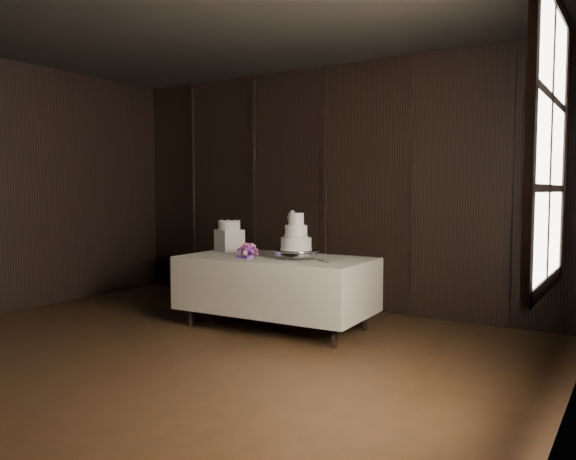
# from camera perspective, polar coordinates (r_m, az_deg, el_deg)

# --- Properties ---
(room) EXTENTS (6.08, 7.08, 3.08)m
(room) POSITION_cam_1_polar(r_m,az_deg,el_deg) (4.34, -18.96, 4.39)
(room) COLOR black
(room) RESTS_ON ground
(window) EXTENTS (0.06, 1.16, 1.56)m
(window) POSITION_cam_1_polar(r_m,az_deg,el_deg) (3.25, 25.15, 7.97)
(window) COLOR black
(window) RESTS_ON room
(display_table) EXTENTS (2.04, 1.13, 0.76)m
(display_table) POSITION_cam_1_polar(r_m,az_deg,el_deg) (5.95, -1.23, -6.04)
(display_table) COLOR beige
(display_table) RESTS_ON ground
(cake_stand) EXTENTS (0.62, 0.62, 0.09)m
(cake_stand) POSITION_cam_1_polar(r_m,az_deg,el_deg) (5.78, 0.83, -2.45)
(cake_stand) COLOR silver
(cake_stand) RESTS_ON display_table
(wedding_cake) EXTENTS (0.36, 0.31, 0.38)m
(wedding_cake) POSITION_cam_1_polar(r_m,az_deg,el_deg) (5.76, 0.52, -0.53)
(wedding_cake) COLOR white
(wedding_cake) RESTS_ON cake_stand
(bouquet) EXTENTS (0.34, 0.42, 0.18)m
(bouquet) POSITION_cam_1_polar(r_m,az_deg,el_deg) (5.94, -4.10, -2.14)
(bouquet) COLOR #C2507E
(bouquet) RESTS_ON display_table
(box_pedestal) EXTENTS (0.34, 0.34, 0.25)m
(box_pedestal) POSITION_cam_1_polar(r_m,az_deg,el_deg) (6.47, -5.97, -1.07)
(box_pedestal) COLOR white
(box_pedestal) RESTS_ON display_table
(small_cake) EXTENTS (0.26, 0.26, 0.10)m
(small_cake) POSITION_cam_1_polar(r_m,az_deg,el_deg) (6.45, -5.98, 0.48)
(small_cake) COLOR white
(small_cake) RESTS_ON box_pedestal
(cake_knife) EXTENTS (0.30, 0.26, 0.01)m
(cake_knife) POSITION_cam_1_polar(r_m,az_deg,el_deg) (5.54, 3.30, -3.14)
(cake_knife) COLOR silver
(cake_knife) RESTS_ON display_table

